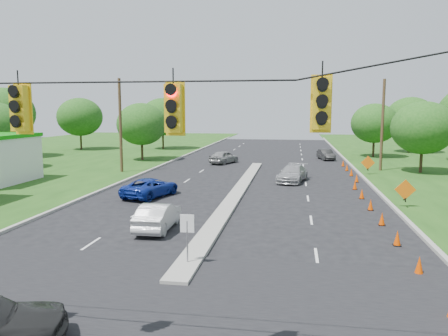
# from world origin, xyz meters

# --- Properties ---
(curb_left) EXTENTS (0.25, 110.00, 0.16)m
(curb_left) POSITION_xyz_m (-10.10, 30.00, 0.00)
(curb_left) COLOR gray
(curb_left) RESTS_ON ground
(curb_right) EXTENTS (0.25, 110.00, 0.16)m
(curb_right) POSITION_xyz_m (10.10, 30.00, 0.00)
(curb_right) COLOR gray
(curb_right) RESTS_ON ground
(median) EXTENTS (1.00, 34.00, 0.18)m
(median) POSITION_xyz_m (0.00, 21.00, 0.00)
(median) COLOR gray
(median) RESTS_ON ground
(median_sign) EXTENTS (0.55, 0.06, 2.05)m
(median_sign) POSITION_xyz_m (0.00, 6.00, 1.46)
(median_sign) COLOR gray
(median_sign) RESTS_ON ground
(signal_span) EXTENTS (25.60, 0.32, 9.00)m
(signal_span) POSITION_xyz_m (-0.05, -1.00, 4.97)
(signal_span) COLOR #422D1C
(signal_span) RESTS_ON ground
(utility_pole_far_left) EXTENTS (0.28, 0.28, 9.00)m
(utility_pole_far_left) POSITION_xyz_m (-12.50, 30.00, 4.50)
(utility_pole_far_left) COLOR #422D1C
(utility_pole_far_left) RESTS_ON ground
(utility_pole_far_right) EXTENTS (0.28, 0.28, 9.00)m
(utility_pole_far_right) POSITION_xyz_m (12.50, 35.00, 4.50)
(utility_pole_far_right) COLOR #422D1C
(utility_pole_far_right) RESTS_ON ground
(cone_1) EXTENTS (0.32, 0.32, 0.70)m
(cone_1) POSITION_xyz_m (8.62, 6.50, 0.35)
(cone_1) COLOR #E04100
(cone_1) RESTS_ON ground
(cone_2) EXTENTS (0.32, 0.32, 0.70)m
(cone_2) POSITION_xyz_m (8.62, 10.00, 0.35)
(cone_2) COLOR #E04100
(cone_2) RESTS_ON ground
(cone_3) EXTENTS (0.32, 0.32, 0.70)m
(cone_3) POSITION_xyz_m (8.62, 13.50, 0.35)
(cone_3) COLOR #E04100
(cone_3) RESTS_ON ground
(cone_4) EXTENTS (0.32, 0.32, 0.70)m
(cone_4) POSITION_xyz_m (8.62, 17.00, 0.35)
(cone_4) COLOR #E04100
(cone_4) RESTS_ON ground
(cone_5) EXTENTS (0.32, 0.32, 0.70)m
(cone_5) POSITION_xyz_m (8.62, 20.50, 0.35)
(cone_5) COLOR #E04100
(cone_5) RESTS_ON ground
(cone_6) EXTENTS (0.32, 0.32, 0.70)m
(cone_6) POSITION_xyz_m (8.62, 24.00, 0.35)
(cone_6) COLOR #E04100
(cone_6) RESTS_ON ground
(cone_7) EXTENTS (0.32, 0.32, 0.70)m
(cone_7) POSITION_xyz_m (9.22, 27.50, 0.35)
(cone_7) COLOR #E04100
(cone_7) RESTS_ON ground
(cone_8) EXTENTS (0.32, 0.32, 0.70)m
(cone_8) POSITION_xyz_m (9.22, 31.00, 0.35)
(cone_8) COLOR #E04100
(cone_8) RESTS_ON ground
(cone_9) EXTENTS (0.32, 0.32, 0.70)m
(cone_9) POSITION_xyz_m (9.22, 34.50, 0.35)
(cone_9) COLOR #E04100
(cone_9) RESTS_ON ground
(cone_10) EXTENTS (0.32, 0.32, 0.70)m
(cone_10) POSITION_xyz_m (9.22, 38.00, 0.35)
(cone_10) COLOR #E04100
(cone_10) RESTS_ON ground
(work_sign_1) EXTENTS (1.27, 0.58, 1.37)m
(work_sign_1) POSITION_xyz_m (10.80, 18.00, 1.09)
(work_sign_1) COLOR black
(work_sign_1) RESTS_ON ground
(work_sign_2) EXTENTS (1.27, 0.58, 1.37)m
(work_sign_2) POSITION_xyz_m (10.80, 32.00, 1.09)
(work_sign_2) COLOR black
(work_sign_2) RESTS_ON ground
(tree_3) EXTENTS (7.56, 7.56, 8.82)m
(tree_3) POSITION_xyz_m (-32.00, 40.00, 5.58)
(tree_3) COLOR black
(tree_3) RESTS_ON ground
(tree_4) EXTENTS (6.72, 6.72, 7.84)m
(tree_4) POSITION_xyz_m (-28.00, 52.00, 4.96)
(tree_4) COLOR black
(tree_4) RESTS_ON ground
(tree_5) EXTENTS (5.88, 5.88, 6.86)m
(tree_5) POSITION_xyz_m (-14.00, 40.00, 4.34)
(tree_5) COLOR black
(tree_5) RESTS_ON ground
(tree_6) EXTENTS (6.72, 6.72, 7.84)m
(tree_6) POSITION_xyz_m (-16.00, 55.00, 4.96)
(tree_6) COLOR black
(tree_6) RESTS_ON ground
(tree_9) EXTENTS (5.88, 5.88, 6.86)m
(tree_9) POSITION_xyz_m (16.00, 34.00, 4.34)
(tree_9) COLOR black
(tree_9) RESTS_ON ground
(tree_11) EXTENTS (6.72, 6.72, 7.84)m
(tree_11) POSITION_xyz_m (20.00, 55.00, 4.96)
(tree_11) COLOR black
(tree_11) RESTS_ON ground
(tree_12) EXTENTS (5.88, 5.88, 6.86)m
(tree_12) POSITION_xyz_m (14.00, 48.00, 4.34)
(tree_12) COLOR black
(tree_12) RESTS_ON ground
(white_sedan) EXTENTS (1.52, 4.17, 1.36)m
(white_sedan) POSITION_xyz_m (-2.75, 10.92, 0.68)
(white_sedan) COLOR #BCBCBC
(white_sedan) RESTS_ON ground
(blue_pickup) EXTENTS (3.44, 5.18, 1.32)m
(blue_pickup) POSITION_xyz_m (-5.83, 18.89, 0.66)
(blue_pickup) COLOR navy
(blue_pickup) RESTS_ON ground
(silver_car_far) EXTENTS (2.92, 5.11, 1.39)m
(silver_car_far) POSITION_xyz_m (3.90, 26.97, 0.70)
(silver_car_far) COLOR #9C9C9F
(silver_car_far) RESTS_ON ground
(silver_car_oncoming) EXTENTS (3.24, 4.68, 1.48)m
(silver_car_oncoming) POSITION_xyz_m (-3.83, 38.50, 0.74)
(silver_car_oncoming) COLOR gray
(silver_car_oncoming) RESTS_ON ground
(dark_car_receding) EXTENTS (2.13, 4.05, 1.27)m
(dark_car_receding) POSITION_xyz_m (7.82, 44.23, 0.63)
(dark_car_receding) COLOR black
(dark_car_receding) RESTS_ON ground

